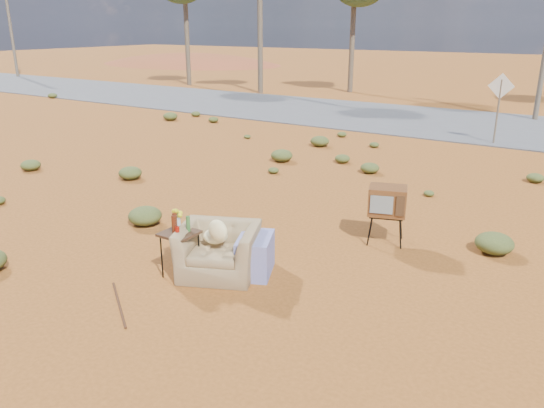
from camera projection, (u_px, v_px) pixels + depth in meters
The scene contains 10 objects.
ground at pixel (227, 277), 7.94m from camera, with size 140.00×140.00×0.00m, color #97521E.
highway at pixel (467, 124), 19.92m from camera, with size 140.00×7.00×0.04m, color #565659.
dirt_mound at pixel (190, 64), 50.33m from camera, with size 26.00×18.00×2.00m, color brown.
armchair at pixel (225, 245), 7.91m from camera, with size 1.50×1.33×1.01m.
tv_unit at pixel (387, 202), 8.98m from camera, with size 0.74×0.66×1.00m.
side_table at pixel (179, 230), 7.80m from camera, with size 0.49×0.49×0.99m.
rusty_bar at pixel (119, 304), 7.15m from camera, with size 0.03×0.03×1.29m, color #502915.
road_sign at pixel (500, 96), 16.29m from camera, with size 0.78×0.06×2.19m.
utility_pole_west at pixel (9, 16), 36.82m from camera, with size 1.40×0.20×8.00m.
scrub_patch at pixel (316, 187), 11.84m from camera, with size 17.49×8.07×0.33m.
Camera 1 is at (4.41, -5.68, 3.60)m, focal length 35.00 mm.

